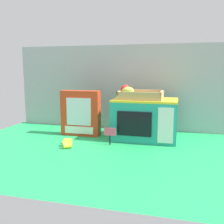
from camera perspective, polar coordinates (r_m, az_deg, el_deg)
The scene contains 7 objects.
ground_plane at distance 1.67m, azimuth 0.41°, elevation -5.62°, with size 1.70×1.70×0.00m, color #219E54.
display_back_panel at distance 1.89m, azimuth 2.48°, elevation 5.43°, with size 1.61×0.03×0.61m, color #A0A3A8.
toy_microwave at distance 1.62m, azimuth 7.33°, elevation -1.57°, with size 0.39×0.27×0.25m.
food_groups_crate at distance 1.60m, azimuth 5.85°, elevation 3.74°, with size 0.26×0.21×0.09m.
cookie_set_box at distance 1.71m, azimuth -6.95°, elevation -0.25°, with size 0.26×0.07×0.30m.
price_sign at distance 1.49m, azimuth -0.48°, elevation -4.79°, with size 0.07×0.01×0.10m.
loose_toy_banana at distance 1.50m, azimuth -9.86°, elevation -6.83°, with size 0.08×0.13×0.03m.
Camera 1 is at (0.39, -1.56, 0.43)m, focal length 41.34 mm.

